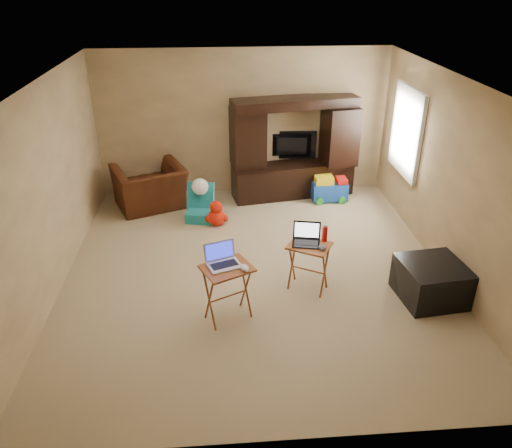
{
  "coord_description": "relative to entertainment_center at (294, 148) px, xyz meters",
  "views": [
    {
      "loc": [
        -0.44,
        -5.7,
        3.65
      ],
      "look_at": [
        0.0,
        -0.2,
        0.8
      ],
      "focal_mm": 35.0,
      "sensor_mm": 36.0,
      "label": 1
    }
  ],
  "objects": [
    {
      "name": "tray_table_left",
      "position": [
        -1.25,
        -3.46,
        -0.52
      ],
      "size": [
        0.66,
        0.61,
        0.69
      ],
      "primitive_type": "cube",
      "rotation": [
        0.0,
        0.0,
        0.46
      ],
      "color": "#A65328",
      "rests_on": "floor"
    },
    {
      "name": "mouse_right",
      "position": [
        -0.1,
        -3.06,
        -0.2
      ],
      "size": [
        0.1,
        0.14,
        0.05
      ],
      "primitive_type": "ellipsoid",
      "rotation": [
        0.0,
        0.0,
        -0.1
      ],
      "color": "#444549",
      "rests_on": "tray_table_right"
    },
    {
      "name": "wall_left",
      "position": [
        -3.36,
        -2.45,
        0.38
      ],
      "size": [
        0.0,
        5.5,
        5.5
      ],
      "primitive_type": "plane",
      "rotation": [
        1.57,
        0.0,
        1.57
      ],
      "color": "tan",
      "rests_on": "ground"
    },
    {
      "name": "wall_right",
      "position": [
        1.64,
        -2.45,
        0.38
      ],
      "size": [
        0.0,
        5.5,
        5.5
      ],
      "primitive_type": "plane",
      "rotation": [
        1.57,
        0.0,
        -1.57
      ],
      "color": "tan",
      "rests_on": "ground"
    },
    {
      "name": "wall_front",
      "position": [
        -0.86,
        -5.2,
        0.38
      ],
      "size": [
        5.0,
        0.0,
        5.0
      ],
      "primitive_type": "plane",
      "rotation": [
        -1.57,
        0.0,
        0.0
      ],
      "color": "tan",
      "rests_on": "ground"
    },
    {
      "name": "laptop_right",
      "position": [
        -0.27,
        -2.92,
        -0.11
      ],
      "size": [
        0.38,
        0.34,
        0.24
      ],
      "primitive_type": "cube",
      "rotation": [
        0.0,
        0.0,
        -0.2
      ],
      "color": "black",
      "rests_on": "tray_table_right"
    },
    {
      "name": "window_pane",
      "position": [
        1.62,
        -0.9,
        0.53
      ],
      "size": [
        0.0,
        1.2,
        1.2
      ],
      "primitive_type": "plane",
      "rotation": [
        1.57,
        0.0,
        -1.57
      ],
      "color": "white",
      "rests_on": "ground"
    },
    {
      "name": "plush_toy",
      "position": [
        -1.36,
        -1.1,
        -0.66
      ],
      "size": [
        0.38,
        0.31,
        0.42
      ],
      "primitive_type": null,
      "color": "red",
      "rests_on": "floor"
    },
    {
      "name": "push_toy",
      "position": [
        0.61,
        -0.3,
        -0.64
      ],
      "size": [
        0.62,
        0.44,
        0.46
      ],
      "primitive_type": null,
      "rotation": [
        0.0,
        0.0,
        0.0
      ],
      "color": "blue",
      "rests_on": "floor"
    },
    {
      "name": "laptop_left",
      "position": [
        -1.28,
        -3.43,
        -0.06
      ],
      "size": [
        0.44,
        0.4,
        0.24
      ],
      "primitive_type": "cube",
      "rotation": [
        0.0,
        0.0,
        0.36
      ],
      "color": "#B8B8BD",
      "rests_on": "tray_table_left"
    },
    {
      "name": "entertainment_center",
      "position": [
        0.0,
        0.0,
        0.0
      ],
      "size": [
        2.18,
        0.89,
        1.73
      ],
      "primitive_type": "cube",
      "rotation": [
        0.0,
        0.0,
        0.17
      ],
      "color": "black",
      "rests_on": "floor"
    },
    {
      "name": "tray_table_right",
      "position": [
        -0.23,
        -2.94,
        -0.55
      ],
      "size": [
        0.62,
        0.59,
        0.64
      ],
      "primitive_type": "cube",
      "rotation": [
        0.0,
        0.0,
        -0.53
      ],
      "color": "#A15227",
      "rests_on": "floor"
    },
    {
      "name": "child_rocker",
      "position": [
        -1.61,
        -0.88,
        -0.58
      ],
      "size": [
        0.53,
        0.58,
        0.58
      ],
      "primitive_type": null,
      "rotation": [
        0.0,
        0.0,
        -0.22
      ],
      "color": "teal",
      "rests_on": "floor"
    },
    {
      "name": "recliner",
      "position": [
        -2.46,
        -0.32,
        -0.51
      ],
      "size": [
        1.39,
        1.31,
        0.72
      ],
      "primitive_type": "imported",
      "rotation": [
        0.0,
        0.0,
        3.53
      ],
      "color": "#4A250F",
      "rests_on": "floor"
    },
    {
      "name": "mouse_left",
      "position": [
        -1.06,
        -3.53,
        -0.15
      ],
      "size": [
        0.12,
        0.16,
        0.06
      ],
      "primitive_type": "ellipsoid",
      "rotation": [
        0.0,
        0.0,
        0.29
      ],
      "color": "silver",
      "rests_on": "tray_table_left"
    },
    {
      "name": "television",
      "position": [
        0.0,
        0.21,
        -0.04
      ],
      "size": [
        0.89,
        0.19,
        0.51
      ],
      "primitive_type": "imported",
      "rotation": [
        0.0,
        0.0,
        3.05
      ],
      "color": "black",
      "rests_on": "entertainment_center"
    },
    {
      "name": "floor",
      "position": [
        -0.86,
        -2.45,
        -0.87
      ],
      "size": [
        5.5,
        5.5,
        0.0
      ],
      "primitive_type": "plane",
      "color": "tan",
      "rests_on": "ground"
    },
    {
      "name": "window_frame",
      "position": [
        1.6,
        -0.9,
        0.53
      ],
      "size": [
        0.06,
        1.14,
        1.34
      ],
      "primitive_type": "cube",
      "color": "white",
      "rests_on": "ground"
    },
    {
      "name": "wall_back",
      "position": [
        -0.86,
        0.3,
        0.38
      ],
      "size": [
        5.0,
        0.0,
        5.0
      ],
      "primitive_type": "plane",
      "rotation": [
        1.57,
        0.0,
        0.0
      ],
      "color": "tan",
      "rests_on": "ground"
    },
    {
      "name": "ottoman",
      "position": [
        1.24,
        -3.26,
        -0.63
      ],
      "size": [
        0.81,
        0.81,
        0.47
      ],
      "primitive_type": "cube",
      "rotation": [
        0.0,
        0.0,
        0.11
      ],
      "color": "black",
      "rests_on": "floor"
    },
    {
      "name": "ceiling",
      "position": [
        -0.86,
        -2.45,
        1.63
      ],
      "size": [
        5.5,
        5.5,
        0.0
      ],
      "primitive_type": "plane",
      "rotation": [
        3.14,
        0.0,
        0.0
      ],
      "color": "silver",
      "rests_on": "ground"
    },
    {
      "name": "water_bottle",
      "position": [
        -0.03,
        -2.86,
        -0.13
      ],
      "size": [
        0.06,
        0.06,
        0.2
      ],
      "primitive_type": "cylinder",
      "color": "red",
      "rests_on": "tray_table_right"
    }
  ]
}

